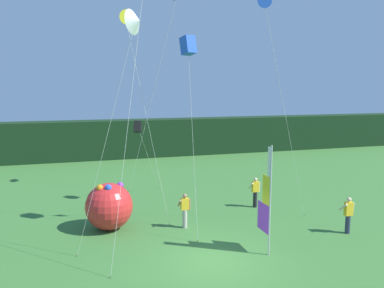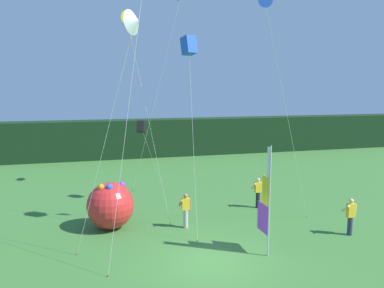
{
  "view_description": "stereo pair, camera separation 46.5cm",
  "coord_description": "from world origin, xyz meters",
  "px_view_note": "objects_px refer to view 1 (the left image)",
  "views": [
    {
      "loc": [
        -4.69,
        -12.78,
        6.46
      ],
      "look_at": [
        -0.12,
        2.33,
        4.14
      ],
      "focal_mm": 36.07,
      "sensor_mm": 36.0,
      "label": 1
    },
    {
      "loc": [
        -4.24,
        -12.91,
        6.46
      ],
      "look_at": [
        -0.12,
        2.33,
        4.14
      ],
      "focal_mm": 36.07,
      "sensor_mm": 36.0,
      "label": 2
    }
  ],
  "objects_px": {
    "kite_blue_delta_3": "(265,4)",
    "kite_yellow_delta_4": "(126,19)",
    "kite_white_delta_0": "(135,22)",
    "person_far_left": "(185,210)",
    "person_near_banner": "(348,214)",
    "inflatable_balloon": "(109,206)",
    "kite_black_box_1": "(138,127)",
    "kite_blue_box_5": "(188,46)",
    "banner_flag": "(266,201)",
    "person_mid_field": "(255,191)"
  },
  "relations": [
    {
      "from": "person_mid_field",
      "to": "kite_blue_delta_3",
      "type": "bearing_deg",
      "value": -113.48
    },
    {
      "from": "inflatable_balloon",
      "to": "kite_yellow_delta_4",
      "type": "height_order",
      "value": "kite_yellow_delta_4"
    },
    {
      "from": "kite_blue_delta_3",
      "to": "kite_yellow_delta_4",
      "type": "height_order",
      "value": "kite_blue_delta_3"
    },
    {
      "from": "inflatable_balloon",
      "to": "kite_blue_box_5",
      "type": "xyz_separation_m",
      "value": [
        3.42,
        -1.22,
        7.11
      ]
    },
    {
      "from": "person_far_left",
      "to": "kite_black_box_1",
      "type": "height_order",
      "value": "kite_black_box_1"
    },
    {
      "from": "person_far_left",
      "to": "kite_white_delta_0",
      "type": "xyz_separation_m",
      "value": [
        -2.43,
        -2.14,
        7.94
      ]
    },
    {
      "from": "inflatable_balloon",
      "to": "kite_white_delta_0",
      "type": "xyz_separation_m",
      "value": [
        0.93,
        -2.96,
        7.72
      ]
    },
    {
      "from": "person_near_banner",
      "to": "inflatable_balloon",
      "type": "relative_size",
      "value": 0.74
    },
    {
      "from": "person_mid_field",
      "to": "kite_black_box_1",
      "type": "relative_size",
      "value": 0.35
    },
    {
      "from": "person_far_left",
      "to": "kite_yellow_delta_4",
      "type": "bearing_deg",
      "value": 152.89
    },
    {
      "from": "person_far_left",
      "to": "inflatable_balloon",
      "type": "relative_size",
      "value": 0.73
    },
    {
      "from": "kite_blue_delta_3",
      "to": "kite_blue_box_5",
      "type": "bearing_deg",
      "value": 157.57
    },
    {
      "from": "person_near_banner",
      "to": "kite_blue_delta_3",
      "type": "bearing_deg",
      "value": 163.18
    },
    {
      "from": "inflatable_balloon",
      "to": "kite_black_box_1",
      "type": "bearing_deg",
      "value": 62.24
    },
    {
      "from": "person_far_left",
      "to": "kite_white_delta_0",
      "type": "bearing_deg",
      "value": -138.68
    },
    {
      "from": "inflatable_balloon",
      "to": "kite_black_box_1",
      "type": "xyz_separation_m",
      "value": [
        1.97,
        3.75,
        3.21
      ]
    },
    {
      "from": "kite_white_delta_0",
      "to": "kite_yellow_delta_4",
      "type": "distance_m",
      "value": 3.4
    },
    {
      "from": "inflatable_balloon",
      "to": "kite_blue_delta_3",
      "type": "bearing_deg",
      "value": -20.96
    },
    {
      "from": "kite_yellow_delta_4",
      "to": "person_far_left",
      "type": "bearing_deg",
      "value": -27.11
    },
    {
      "from": "person_far_left",
      "to": "kite_blue_delta_3",
      "type": "bearing_deg",
      "value": -28.23
    },
    {
      "from": "person_mid_field",
      "to": "kite_yellow_delta_4",
      "type": "xyz_separation_m",
      "value": [
        -6.86,
        -0.71,
        8.59
      ]
    },
    {
      "from": "kite_blue_box_5",
      "to": "kite_black_box_1",
      "type": "bearing_deg",
      "value": 106.23
    },
    {
      "from": "kite_white_delta_0",
      "to": "kite_blue_delta_3",
      "type": "height_order",
      "value": "kite_blue_delta_3"
    },
    {
      "from": "kite_blue_box_5",
      "to": "banner_flag",
      "type": "bearing_deg",
      "value": -53.53
    },
    {
      "from": "kite_white_delta_0",
      "to": "kite_blue_box_5",
      "type": "bearing_deg",
      "value": 34.98
    },
    {
      "from": "kite_black_box_1",
      "to": "kite_blue_delta_3",
      "type": "bearing_deg",
      "value": -54.7
    },
    {
      "from": "kite_yellow_delta_4",
      "to": "kite_black_box_1",
      "type": "bearing_deg",
      "value": 74.09
    },
    {
      "from": "kite_white_delta_0",
      "to": "kite_blue_delta_3",
      "type": "bearing_deg",
      "value": 5.64
    },
    {
      "from": "person_mid_field",
      "to": "person_far_left",
      "type": "xyz_separation_m",
      "value": [
        -4.51,
        -1.91,
        -0.01
      ]
    },
    {
      "from": "person_far_left",
      "to": "person_near_banner",
      "type": "bearing_deg",
      "value": -22.08
    },
    {
      "from": "person_mid_field",
      "to": "kite_white_delta_0",
      "type": "height_order",
      "value": "kite_white_delta_0"
    },
    {
      "from": "person_near_banner",
      "to": "kite_blue_delta_3",
      "type": "distance_m",
      "value": 9.82
    },
    {
      "from": "person_mid_field",
      "to": "kite_blue_delta_3",
      "type": "xyz_separation_m",
      "value": [
        -1.53,
        -3.51,
        9.0
      ]
    },
    {
      "from": "kite_blue_delta_3",
      "to": "person_mid_field",
      "type": "bearing_deg",
      "value": 66.52
    },
    {
      "from": "kite_black_box_1",
      "to": "kite_blue_box_5",
      "type": "relative_size",
      "value": 0.54
    },
    {
      "from": "kite_black_box_1",
      "to": "banner_flag",
      "type": "bearing_deg",
      "value": -65.19
    },
    {
      "from": "banner_flag",
      "to": "kite_white_delta_0",
      "type": "xyz_separation_m",
      "value": [
        -4.76,
        1.33,
        6.74
      ]
    },
    {
      "from": "kite_black_box_1",
      "to": "kite_blue_delta_3",
      "type": "height_order",
      "value": "kite_blue_delta_3"
    },
    {
      "from": "kite_black_box_1",
      "to": "kite_yellow_delta_4",
      "type": "relative_size",
      "value": 0.47
    },
    {
      "from": "person_far_left",
      "to": "kite_white_delta_0",
      "type": "distance_m",
      "value": 8.57
    },
    {
      "from": "kite_white_delta_0",
      "to": "person_far_left",
      "type": "bearing_deg",
      "value": 41.32
    },
    {
      "from": "inflatable_balloon",
      "to": "kite_black_box_1",
      "type": "distance_m",
      "value": 5.31
    },
    {
      "from": "kite_blue_delta_3",
      "to": "kite_blue_box_5",
      "type": "relative_size",
      "value": 1.19
    },
    {
      "from": "banner_flag",
      "to": "inflatable_balloon",
      "type": "distance_m",
      "value": 7.2
    },
    {
      "from": "banner_flag",
      "to": "kite_blue_delta_3",
      "type": "height_order",
      "value": "kite_blue_delta_3"
    },
    {
      "from": "banner_flag",
      "to": "inflatable_balloon",
      "type": "height_order",
      "value": "banner_flag"
    },
    {
      "from": "banner_flag",
      "to": "kite_blue_box_5",
      "type": "height_order",
      "value": "kite_blue_box_5"
    },
    {
      "from": "banner_flag",
      "to": "inflatable_balloon",
      "type": "bearing_deg",
      "value": 142.94
    },
    {
      "from": "banner_flag",
      "to": "kite_yellow_delta_4",
      "type": "height_order",
      "value": "kite_yellow_delta_4"
    },
    {
      "from": "kite_blue_delta_3",
      "to": "kite_yellow_delta_4",
      "type": "distance_m",
      "value": 6.04
    }
  ]
}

